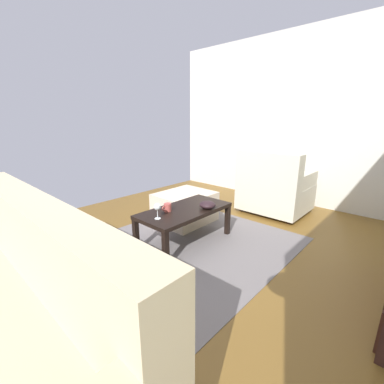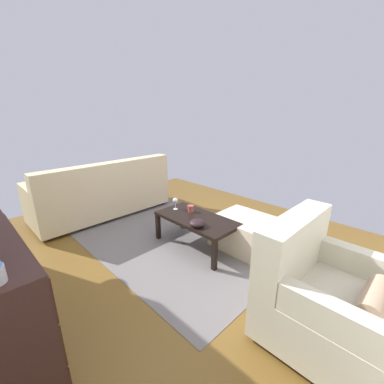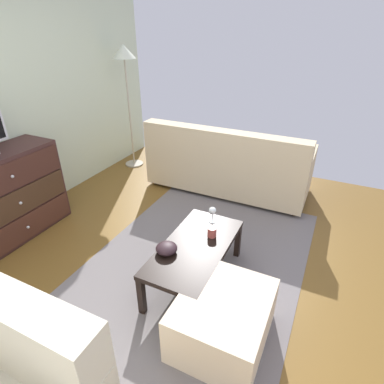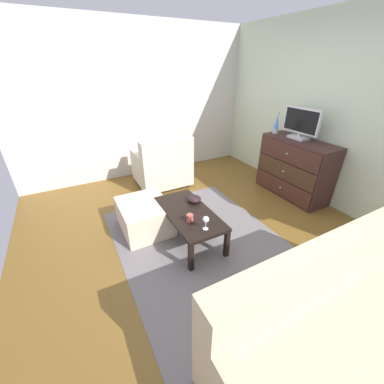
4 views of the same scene
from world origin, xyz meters
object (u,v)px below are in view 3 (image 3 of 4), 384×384
(dresser, at_px, (4,198))
(mug, at_px, (212,232))
(ottoman, at_px, (223,319))
(couch_large, at_px, (227,166))
(bowl_decorative, at_px, (167,248))
(standing_lamp, at_px, (125,64))
(wine_glass, at_px, (212,211))
(coffee_table, at_px, (195,250))

(dresser, bearing_deg, mug, -79.11)
(ottoman, bearing_deg, couch_large, 19.29)
(dresser, height_order, bowl_decorative, dresser)
(mug, bearing_deg, standing_lamp, 49.88)
(wine_glass, distance_m, standing_lamp, 2.69)
(wine_glass, bearing_deg, mug, -158.03)
(coffee_table, bearing_deg, mug, -22.81)
(couch_large, height_order, ottoman, couch_large)
(couch_large, relative_size, ottoman, 2.97)
(couch_large, bearing_deg, wine_glass, -166.00)
(dresser, xyz_separation_m, coffee_table, (0.22, -2.03, -0.12))
(ottoman, bearing_deg, wine_glass, 27.40)
(wine_glass, bearing_deg, bowl_decorative, 163.63)
(dresser, distance_m, coffee_table, 2.04)
(wine_glass, bearing_deg, couch_large, 14.00)
(mug, xyz_separation_m, bowl_decorative, (-0.36, 0.25, -0.00))
(wine_glass, height_order, bowl_decorative, wine_glass)
(bowl_decorative, distance_m, standing_lamp, 2.96)
(mug, bearing_deg, dresser, 100.89)
(mug, distance_m, bowl_decorative, 0.43)
(bowl_decorative, bearing_deg, ottoman, -113.68)
(wine_glass, relative_size, bowl_decorative, 0.90)
(dresser, distance_m, wine_glass, 2.11)
(dresser, height_order, wine_glass, dresser)
(coffee_table, height_order, ottoman, same)
(couch_large, xyz_separation_m, standing_lamp, (0.16, 1.63, 1.16))
(bowl_decorative, bearing_deg, dresser, 91.45)
(dresser, height_order, coffee_table, dresser)
(mug, distance_m, ottoman, 0.74)
(coffee_table, xyz_separation_m, bowl_decorative, (-0.18, 0.17, 0.09))
(ottoman, relative_size, standing_lamp, 0.40)
(coffee_table, xyz_separation_m, wine_glass, (0.38, 0.01, 0.16))
(dresser, height_order, mug, dresser)
(dresser, relative_size, ottoman, 1.66)
(coffee_table, height_order, couch_large, couch_large)
(dresser, relative_size, wine_glass, 7.40)
(coffee_table, bearing_deg, wine_glass, 0.80)
(ottoman, bearing_deg, mug, 29.08)
(coffee_table, height_order, wine_glass, wine_glass)
(wine_glass, xyz_separation_m, ottoman, (-0.82, -0.42, -0.31))
(mug, height_order, standing_lamp, standing_lamp)
(wine_glass, height_order, standing_lamp, standing_lamp)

